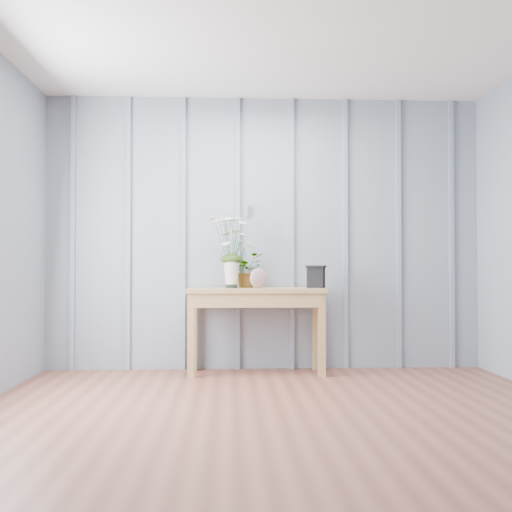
{
  "coord_description": "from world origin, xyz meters",
  "views": [
    {
      "loc": [
        -0.33,
        -3.26,
        0.92
      ],
      "look_at": [
        -0.09,
        1.94,
        1.03
      ],
      "focal_mm": 42.0,
      "sensor_mm": 36.0,
      "label": 1
    }
  ],
  "objects_px": {
    "sideboard": "(256,301)",
    "carved_box": "(316,276)",
    "daisy_vase": "(232,242)",
    "felt_disc_vessel": "(259,278)"
  },
  "relations": [
    {
      "from": "sideboard",
      "to": "daisy_vase",
      "type": "xyz_separation_m",
      "value": [
        -0.21,
        -0.01,
        0.52
      ]
    },
    {
      "from": "sideboard",
      "to": "daisy_vase",
      "type": "relative_size",
      "value": 1.85
    },
    {
      "from": "daisy_vase",
      "to": "carved_box",
      "type": "height_order",
      "value": "daisy_vase"
    },
    {
      "from": "sideboard",
      "to": "felt_disc_vessel",
      "type": "relative_size",
      "value": 7.02
    },
    {
      "from": "daisy_vase",
      "to": "felt_disc_vessel",
      "type": "height_order",
      "value": "daisy_vase"
    },
    {
      "from": "sideboard",
      "to": "carved_box",
      "type": "relative_size",
      "value": 6.07
    },
    {
      "from": "sideboard",
      "to": "carved_box",
      "type": "bearing_deg",
      "value": -2.59
    },
    {
      "from": "daisy_vase",
      "to": "felt_disc_vessel",
      "type": "distance_m",
      "value": 0.4
    },
    {
      "from": "daisy_vase",
      "to": "carved_box",
      "type": "bearing_deg",
      "value": -1.2
    },
    {
      "from": "felt_disc_vessel",
      "to": "carved_box",
      "type": "distance_m",
      "value": 0.51
    }
  ]
}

